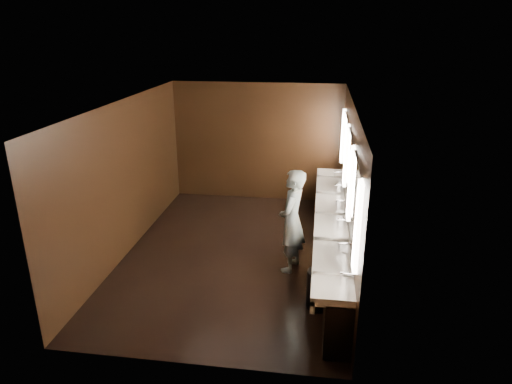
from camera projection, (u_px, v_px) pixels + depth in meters
floor at (235, 253)px, 8.54m from camera, size 6.00×6.00×0.00m
ceiling at (232, 103)px, 7.58m from camera, size 4.00×6.00×0.02m
wall_back at (257, 142)px, 10.85m from camera, size 4.00×0.02×2.80m
wall_front at (185, 266)px, 5.27m from camera, size 4.00×0.02×2.80m
wall_left at (126, 178)px, 8.33m from camera, size 0.02×6.00×2.80m
wall_right at (349, 188)px, 7.80m from camera, size 0.02×6.00×2.80m
sink_counter at (333, 235)px, 8.13m from camera, size 0.55×5.40×1.01m
mirror_band at (349, 169)px, 7.68m from camera, size 0.06×5.03×1.15m
person at (292, 221)px, 7.72m from camera, size 0.58×0.74×1.81m
trash_bin at (319, 289)px, 6.83m from camera, size 0.46×0.46×0.60m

